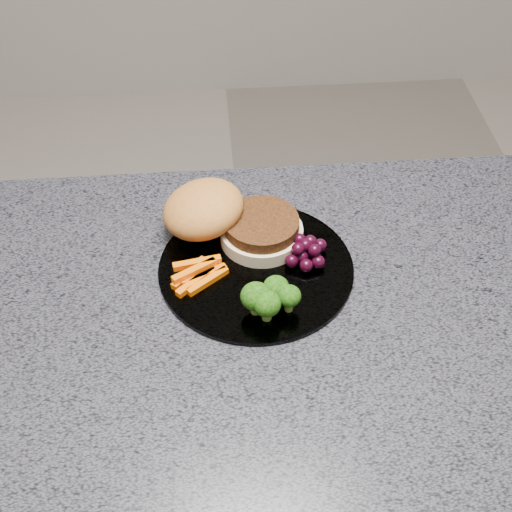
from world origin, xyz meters
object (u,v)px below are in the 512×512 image
at_px(plate, 256,268).
at_px(island_cabinet, 277,491).
at_px(burger, 224,219).
at_px(grape_bunch, 306,251).

bearing_deg(plate, island_cabinet, -68.75).
relative_size(plate, burger, 1.22).
distance_m(island_cabinet, plate, 0.48).
distance_m(plate, burger, 0.08).
xyz_separation_m(plate, burger, (-0.04, 0.07, 0.03)).
xyz_separation_m(island_cabinet, plate, (-0.03, 0.08, 0.47)).
bearing_deg(grape_bunch, island_cabinet, -112.80).
xyz_separation_m(plate, grape_bunch, (0.07, 0.01, 0.02)).
bearing_deg(burger, plate, -48.85).
bearing_deg(grape_bunch, plate, -171.89).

